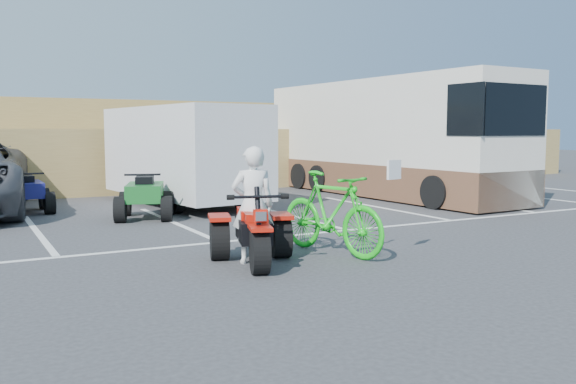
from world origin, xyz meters
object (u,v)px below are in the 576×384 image
rv_motorhome (385,147)px  quad_atv_blue (27,213)px  rider (253,205)px  quad_atv_green (146,219)px  red_trike_atv (254,265)px  cargo_trailer (183,152)px  green_dirt_bike (331,213)px

rv_motorhome → quad_atv_blue: rv_motorhome is taller
rider → quad_atv_blue: 7.99m
rv_motorhome → quad_atv_green: (-7.77, -1.52, -1.46)m
red_trike_atv → rider: bearing=90.0°
red_trike_atv → rider: (0.05, 0.14, 0.86)m
cargo_trailer → rv_motorhome: rv_motorhome is taller
cargo_trailer → rv_motorhome: 6.22m
red_trike_atv → quad_atv_blue: size_ratio=1.10×
rv_motorhome → quad_atv_blue: 10.14m
rider → rv_motorhome: (7.61, 6.79, 0.60)m
rv_motorhome → quad_atv_blue: size_ratio=6.24×
green_dirt_bike → cargo_trailer: 7.26m
green_dirt_bike → rv_motorhome: rv_motorhome is taller
rider → cargo_trailer: size_ratio=0.30×
rider → green_dirt_bike: size_ratio=0.79×
rv_motorhome → rider: bearing=-141.1°
red_trike_atv → quad_atv_blue: bearing=124.9°
rider → quad_atv_green: 5.34m
rider → quad_atv_green: rider is taller
green_dirt_bike → cargo_trailer: cargo_trailer is taller
cargo_trailer → rider: bearing=-109.0°
red_trike_atv → green_dirt_bike: bearing=24.8°
red_trike_atv → rv_motorhome: bearing=60.2°
red_trike_atv → cargo_trailer: cargo_trailer is taller
rider → green_dirt_bike: bearing=-160.9°
green_dirt_bike → rv_motorhome: size_ratio=0.23×
rv_motorhome → cargo_trailer: bearing=172.9°
rider → quad_atv_green: size_ratio=1.07×
red_trike_atv → green_dirt_bike: 1.57m
red_trike_atv → rv_motorhome: rv_motorhome is taller
cargo_trailer → quad_atv_blue: bearing=167.0°
red_trike_atv → quad_atv_green: 5.41m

